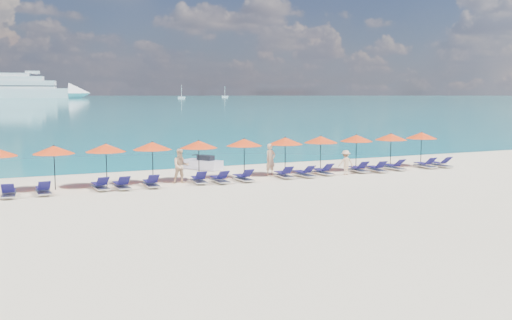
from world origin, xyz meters
name	(u,v)px	position (x,y,z in m)	size (l,w,h in m)	color
ground	(281,190)	(0.00, 0.00, 0.00)	(1400.00, 1400.00, 0.00)	beige
sea	(11,97)	(0.00, 660.00, 0.01)	(1600.00, 1300.00, 0.01)	#1FA9B2
cruise_ship	(25,89)	(10.64, 549.21, 8.59)	(119.82, 43.48, 33.00)	silver
sailboat_near	(182,97)	(134.98, 462.03, 1.18)	(6.25, 2.08, 11.46)	silver
sailboat_far	(225,96)	(215.14, 563.34, 1.27)	(6.73, 2.24, 12.35)	silver
jetski	(203,164)	(-0.98, 8.95, 0.37)	(2.12, 2.67, 0.90)	silver
beachgoer_a	(271,160)	(1.70, 4.70, 0.94)	(0.69, 0.45, 1.89)	#DAB086
beachgoer_b	(181,166)	(-3.90, 4.17, 0.94)	(0.91, 0.52, 1.87)	#DAB086
beachgoer_c	(346,163)	(5.91, 3.19, 0.74)	(0.95, 0.44, 1.48)	#DAB086
umbrella_1	(54,150)	(-10.26, 4.76, 2.02)	(2.10, 2.10, 2.28)	black
umbrella_2	(106,148)	(-7.72, 4.74, 2.02)	(2.10, 2.10, 2.28)	black
umbrella_3	(152,146)	(-5.25, 4.87, 2.02)	(2.10, 2.10, 2.28)	black
umbrella_4	(199,144)	(-2.70, 4.71, 2.02)	(2.10, 2.10, 2.28)	black
umbrella_5	(244,142)	(0.08, 4.83, 2.02)	(2.10, 2.10, 2.28)	black
umbrella_6	(285,141)	(2.67, 4.72, 2.02)	(2.10, 2.10, 2.28)	black
umbrella_7	(321,139)	(5.14, 4.81, 2.02)	(2.10, 2.10, 2.28)	black
umbrella_8	(356,138)	(7.69, 4.73, 2.02)	(2.10, 2.10, 2.28)	black
umbrella_9	(391,137)	(10.38, 4.77, 2.02)	(2.10, 2.10, 2.28)	black
umbrella_10	(422,135)	(12.98, 4.90, 2.02)	(2.10, 2.10, 2.28)	black
lounger_1	(9,193)	(-12.43, 3.40, 0.24)	(0.73, 1.74, 0.66)	silver
lounger_2	(43,190)	(-10.91, 3.49, 0.24)	(0.68, 1.72, 0.66)	silver
lounger_3	(100,186)	(-8.22, 3.73, 0.24)	(0.77, 1.75, 0.66)	silver
lounger_4	(122,185)	(-7.20, 3.53, 0.24)	(0.69, 1.73, 0.66)	silver
lounger_5	(151,183)	(-5.70, 3.51, 0.24)	(0.65, 1.71, 0.66)	silver
lounger_6	(199,179)	(-3.07, 3.65, 0.24)	(0.79, 1.75, 0.66)	silver
lounger_7	(220,179)	(-2.00, 3.35, 0.24)	(0.66, 1.71, 0.66)	silver
lounger_8	(243,177)	(-0.60, 3.36, 0.24)	(0.72, 1.73, 0.66)	silver
lounger_9	(284,174)	(1.99, 3.55, 0.24)	(0.70, 1.73, 0.66)	silver
lounger_10	(304,173)	(3.21, 3.38, 0.24)	(0.76, 1.74, 0.66)	silver
lounger_11	(323,171)	(4.66, 3.71, 0.24)	(0.73, 1.74, 0.66)	silver
lounger_12	(358,169)	(7.20, 3.74, 0.24)	(0.69, 1.72, 0.66)	silver
lounger_13	(377,168)	(8.31, 3.42, 0.24)	(0.78, 1.75, 0.66)	silver
lounger_14	(394,166)	(9.86, 3.74, 0.24)	(0.78, 1.75, 0.66)	silver
lounger_15	(425,165)	(12.30, 3.67, 0.24)	(0.66, 1.71, 0.66)	silver
lounger_16	(440,164)	(13.45, 3.56, 0.24)	(0.72, 1.74, 0.66)	silver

